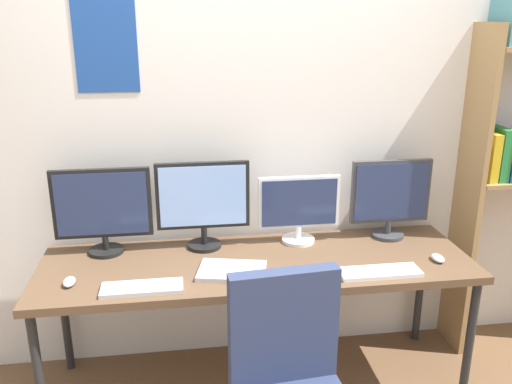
# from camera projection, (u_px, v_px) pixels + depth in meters

# --- Properties ---
(wall_back) EXTENTS (4.58, 0.11, 2.60)m
(wall_back) POSITION_uv_depth(u_px,v_px,m) (246.00, 135.00, 2.93)
(wall_back) COLOR silver
(wall_back) RESTS_ON ground_plane
(desk) EXTENTS (2.18, 0.68, 0.74)m
(desk) POSITION_uv_depth(u_px,v_px,m) (257.00, 270.00, 2.73)
(desk) COLOR brown
(desk) RESTS_ON ground_plane
(monitor_far_left) EXTENTS (0.50, 0.18, 0.45)m
(monitor_far_left) POSITION_uv_depth(u_px,v_px,m) (102.00, 208.00, 2.73)
(monitor_far_left) COLOR black
(monitor_far_left) RESTS_ON desk
(monitor_center_left) EXTENTS (0.49, 0.18, 0.47)m
(monitor_center_left) POSITION_uv_depth(u_px,v_px,m) (203.00, 201.00, 2.80)
(monitor_center_left) COLOR black
(monitor_center_left) RESTS_ON desk
(monitor_center_right) EXTENTS (0.44, 0.18, 0.37)m
(monitor_center_right) POSITION_uv_depth(u_px,v_px,m) (299.00, 207.00, 2.88)
(monitor_center_right) COLOR silver
(monitor_center_right) RESTS_ON desk
(monitor_far_right) EXTENTS (0.44, 0.18, 0.44)m
(monitor_far_right) POSITION_uv_depth(u_px,v_px,m) (390.00, 196.00, 2.94)
(monitor_far_right) COLOR #38383D
(monitor_far_right) RESTS_ON desk
(keyboard_left) EXTENTS (0.37, 0.13, 0.02)m
(keyboard_left) POSITION_uv_depth(u_px,v_px,m) (142.00, 288.00, 2.42)
(keyboard_left) COLOR silver
(keyboard_left) RESTS_ON desk
(keyboard_right) EXTENTS (0.39, 0.13, 0.02)m
(keyboard_right) POSITION_uv_depth(u_px,v_px,m) (380.00, 272.00, 2.57)
(keyboard_right) COLOR silver
(keyboard_right) RESTS_ON desk
(mouse_left_side) EXTENTS (0.06, 0.10, 0.03)m
(mouse_left_side) POSITION_uv_depth(u_px,v_px,m) (69.00, 282.00, 2.46)
(mouse_left_side) COLOR silver
(mouse_left_side) RESTS_ON desk
(mouse_right_side) EXTENTS (0.06, 0.10, 0.03)m
(mouse_right_side) POSITION_uv_depth(u_px,v_px,m) (438.00, 258.00, 2.70)
(mouse_right_side) COLOR silver
(mouse_right_side) RESTS_ON desk
(laptop_closed) EXTENTS (0.36, 0.29, 0.02)m
(laptop_closed) POSITION_uv_depth(u_px,v_px,m) (232.00, 271.00, 2.57)
(laptop_closed) COLOR silver
(laptop_closed) RESTS_ON desk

